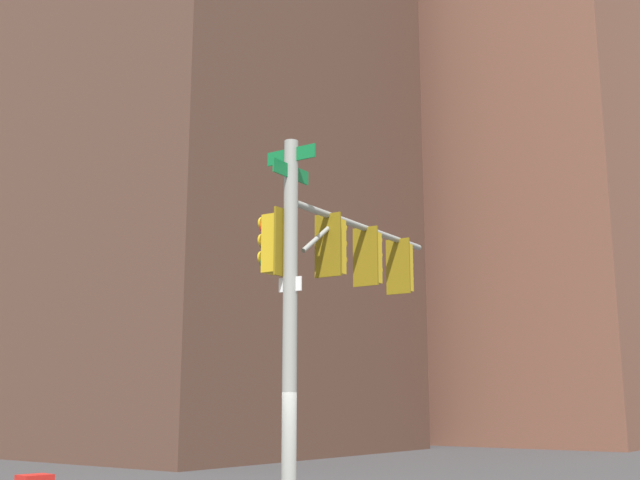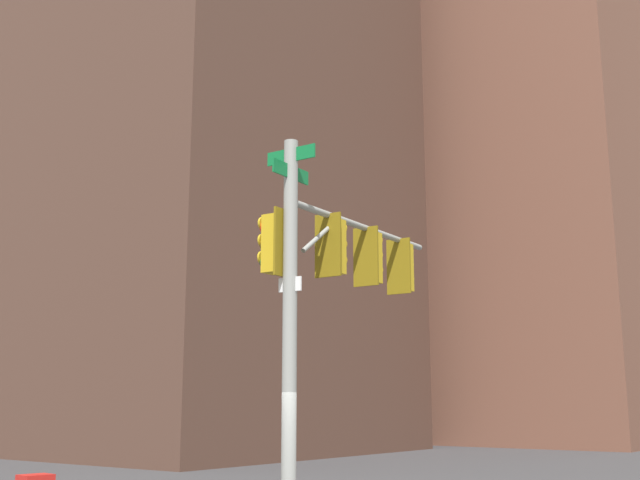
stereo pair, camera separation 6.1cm
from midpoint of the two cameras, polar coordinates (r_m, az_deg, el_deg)
The scene contains 4 objects.
signal_pole_assembly at distance 14.35m, azimuth 0.67°, elevation -2.68°, with size 1.12×5.36×6.75m.
building_brick_nearside at distance 49.77m, azimuth -12.30°, elevation 14.79°, with size 26.49×17.97×48.53m, color #4C3328.
building_brick_midblock at distance 55.58m, azimuth 12.80°, elevation 2.70°, with size 19.46×17.58×31.66m, color brown.
building_glass_tower at distance 67.04m, azimuth -10.33°, elevation 10.99°, with size 28.85×32.68×55.86m, color #8CB2C6.
Camera 1 is at (-7.65, 10.50, 2.32)m, focal length 44.56 mm.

